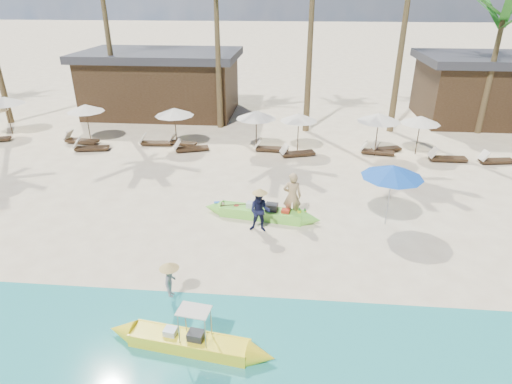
# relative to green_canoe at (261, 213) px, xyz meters

# --- Properties ---
(ground) EXTENTS (240.00, 240.00, 0.00)m
(ground) POSITION_rel_green_canoe_xyz_m (-0.25, -2.28, -0.22)
(ground) COLOR beige
(ground) RESTS_ON ground
(wet_sand_strip) EXTENTS (240.00, 4.50, 0.01)m
(wet_sand_strip) POSITION_rel_green_canoe_xyz_m (-0.25, -7.28, -0.22)
(wet_sand_strip) COLOR tan
(wet_sand_strip) RESTS_ON ground
(green_canoe) EXTENTS (5.15, 1.19, 0.66)m
(green_canoe) POSITION_rel_green_canoe_xyz_m (0.00, 0.00, 0.00)
(green_canoe) COLOR #77DD43
(green_canoe) RESTS_ON ground
(yellow_canoe) EXTENTS (4.81, 1.06, 1.25)m
(yellow_canoe) POSITION_rel_green_canoe_xyz_m (-1.24, -6.89, -0.02)
(yellow_canoe) COLOR yellow
(yellow_canoe) RESTS_ON ground
(tourist) EXTENTS (0.72, 0.49, 1.92)m
(tourist) POSITION_rel_green_canoe_xyz_m (1.17, 0.06, 0.74)
(tourist) COLOR tan
(tourist) RESTS_ON ground
(vendor_green) EXTENTS (0.83, 0.67, 1.60)m
(vendor_green) POSITION_rel_green_canoe_xyz_m (0.02, -0.98, 0.58)
(vendor_green) COLOR #121633
(vendor_green) RESTS_ON ground
(vendor_yellow) EXTENTS (0.38, 0.65, 1.00)m
(vendor_yellow) POSITION_rel_green_canoe_xyz_m (-2.14, -5.15, 0.46)
(vendor_yellow) COLOR gray
(vendor_yellow) RESTS_ON ground
(blue_umbrella) EXTENTS (2.24, 2.24, 2.41)m
(blue_umbrella) POSITION_rel_green_canoe_xyz_m (4.74, -0.07, 1.95)
(blue_umbrella) COLOR #99999E
(blue_umbrella) RESTS_ON ground
(resort_parasol_2) EXTENTS (2.27, 2.27, 2.34)m
(resort_parasol_2) POSITION_rel_green_canoe_xyz_m (-16.14, 9.30, 1.88)
(resort_parasol_2) COLOR #362516
(resort_parasol_2) RESTS_ON ground
(resort_parasol_3) EXTENTS (2.11, 2.11, 2.17)m
(resort_parasol_3) POSITION_rel_green_canoe_xyz_m (-10.78, 8.52, 1.74)
(resort_parasol_3) COLOR #362516
(resort_parasol_3) RESTS_ON ground
(lounger_3_left) EXTENTS (2.06, 0.87, 0.68)m
(lounger_3_left) POSITION_rel_green_canoe_xyz_m (-11.18, 8.00, 0.01)
(lounger_3_left) COLOR #362516
(lounger_3_left) RESTS_ON ground
(lounger_3_right) EXTENTS (1.95, 0.90, 0.64)m
(lounger_3_right) POSITION_rel_green_canoe_xyz_m (-10.08, 6.84, -0.01)
(lounger_3_right) COLOR #362516
(lounger_3_right) RESTS_ON ground
(resort_parasol_4) EXTENTS (2.15, 2.15, 2.22)m
(resort_parasol_4) POSITION_rel_green_canoe_xyz_m (-5.45, 8.01, 1.78)
(resort_parasol_4) COLOR #362516
(resort_parasol_4) RESTS_ON ground
(lounger_4_left) EXTENTS (1.84, 0.67, 0.61)m
(lounger_4_left) POSITION_rel_green_canoe_xyz_m (-6.79, 8.04, -0.02)
(lounger_4_left) COLOR #362516
(lounger_4_left) RESTS_ON ground
(lounger_4_right) EXTENTS (1.68, 0.83, 0.55)m
(lounger_4_right) POSITION_rel_green_canoe_xyz_m (-5.25, 8.26, -0.04)
(lounger_4_right) COLOR #362516
(lounger_4_right) RESTS_ON ground
(resort_parasol_5) EXTENTS (2.19, 2.19, 2.26)m
(resort_parasol_5) POSITION_rel_green_canoe_xyz_m (-0.89, 7.72, 1.81)
(resort_parasol_5) COLOR #362516
(resort_parasol_5) RESTS_ON ground
(lounger_5_left) EXTENTS (1.98, 1.14, 0.64)m
(lounger_5_left) POSITION_rel_green_canoe_xyz_m (-4.54, 7.24, -0.01)
(lounger_5_left) COLOR #362516
(lounger_5_left) RESTS_ON ground
(resort_parasol_6) EXTENTS (2.03, 2.03, 2.10)m
(resort_parasol_6) POSITION_rel_green_canoe_xyz_m (1.39, 7.94, 1.67)
(resort_parasol_6) COLOR #362516
(resort_parasol_6) RESTS_ON ground
(lounger_6_left) EXTENTS (1.89, 0.67, 0.63)m
(lounger_6_left) POSITION_rel_green_canoe_xyz_m (-0.13, 7.64, -0.01)
(lounger_6_left) COLOR #362516
(lounger_6_left) RESTS_ON ground
(lounger_6_right) EXTENTS (1.97, 1.13, 0.64)m
(lounger_6_right) POSITION_rel_green_canoe_xyz_m (1.29, 6.99, -0.01)
(lounger_6_right) COLOR #362516
(lounger_6_right) RESTS_ON ground
(resort_parasol_7) EXTENTS (2.26, 2.26, 2.33)m
(resort_parasol_7) POSITION_rel_green_canoe_xyz_m (5.53, 7.52, 1.88)
(resort_parasol_7) COLOR #362516
(resort_parasol_7) RESTS_ON ground
(lounger_7_left) EXTENTS (1.76, 1.01, 0.57)m
(lounger_7_left) POSITION_rel_green_canoe_xyz_m (6.16, 8.21, -0.03)
(lounger_7_left) COLOR #362516
(lounger_7_left) RESTS_ON ground
(lounger_7_right) EXTENTS (1.87, 0.83, 0.61)m
(lounger_7_right) POSITION_rel_green_canoe_xyz_m (5.58, 7.68, -0.02)
(lounger_7_right) COLOR #362516
(lounger_7_right) RESTS_ON ground
(resort_parasol_8) EXTENTS (2.05, 2.05, 2.11)m
(resort_parasol_8) POSITION_rel_green_canoe_xyz_m (7.77, 7.93, 1.68)
(resort_parasol_8) COLOR #362516
(resort_parasol_8) RESTS_ON ground
(lounger_8_left) EXTENTS (1.94, 0.62, 0.65)m
(lounger_8_left) POSITION_rel_green_canoe_xyz_m (9.04, 6.94, -0.00)
(lounger_8_left) COLOR #362516
(lounger_8_left) RESTS_ON ground
(lounger_9_left) EXTENTS (1.87, 0.82, 0.61)m
(lounger_9_left) POSITION_rel_green_canoe_xyz_m (11.44, 6.85, -0.02)
(lounger_9_left) COLOR #362516
(lounger_9_left) RESTS_ON ground
(palm_6) EXTENTS (2.08, 2.08, 8.51)m
(palm_6) POSITION_rel_green_canoe_xyz_m (12.59, 12.24, 6.83)
(palm_6) COLOR brown
(palm_6) RESTS_ON ground
(pavilion_west) EXTENTS (10.80, 6.60, 4.30)m
(pavilion_west) POSITION_rel_green_canoe_xyz_m (-8.25, 15.22, 1.97)
(pavilion_west) COLOR #362516
(pavilion_west) RESTS_ON ground
(pavilion_east) EXTENTS (8.80, 6.60, 4.30)m
(pavilion_east) POSITION_rel_green_canoe_xyz_m (13.75, 15.22, 1.97)
(pavilion_east) COLOR #362516
(pavilion_east) RESTS_ON ground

